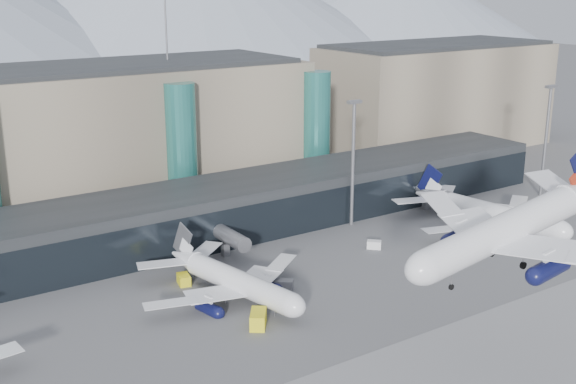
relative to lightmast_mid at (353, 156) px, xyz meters
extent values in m
plane|color=#515154|center=(-30.00, -48.00, -14.42)|extent=(900.00, 900.00, 0.00)
cube|color=black|center=(-30.00, 10.00, -9.42)|extent=(170.00, 18.00, 10.00)
cube|color=black|center=(-30.00, 1.10, -10.42)|extent=(170.00, 0.40, 8.00)
cylinder|color=slate|center=(-30.00, -1.00, -10.22)|extent=(2.80, 14.00, 2.80)
cube|color=slate|center=(-30.00, -1.00, -13.22)|extent=(1.20, 1.20, 2.40)
cylinder|color=slate|center=(20.00, -1.00, -10.22)|extent=(2.80, 14.00, 2.80)
cube|color=slate|center=(20.00, -1.00, -13.22)|extent=(1.20, 1.20, 2.40)
cube|color=gray|center=(-55.00, 42.00, 0.58)|extent=(130.00, 30.00, 30.00)
cube|color=black|center=(-55.00, 42.00, 16.08)|extent=(123.50, 28.00, 1.00)
cube|color=gray|center=(65.00, 42.00, 0.58)|extent=(70.00, 30.00, 30.00)
cube|color=black|center=(65.00, 42.00, 16.08)|extent=(66.50, 28.00, 1.00)
cylinder|color=#29756E|center=(-25.00, 26.00, -0.42)|extent=(6.40, 6.40, 28.00)
cylinder|color=#29756E|center=(10.00, 26.00, -0.42)|extent=(6.40, 6.40, 28.00)
cylinder|color=slate|center=(-20.00, 42.00, 23.58)|extent=(0.40, 0.40, 16.00)
cylinder|color=slate|center=(0.00, 0.00, -1.92)|extent=(0.70, 0.70, 25.00)
cube|color=slate|center=(0.00, 0.00, 10.88)|extent=(3.00, 1.20, 0.60)
cylinder|color=slate|center=(50.00, -8.00, -1.92)|extent=(0.70, 0.70, 25.00)
cube|color=slate|center=(50.00, -8.00, 10.88)|extent=(3.00, 1.20, 0.60)
cylinder|color=silver|center=(-21.21, -56.17, 6.57)|extent=(24.11, 4.08, 3.99)
ellipsoid|color=silver|center=(-33.25, -56.13, 6.57)|extent=(5.60, 4.01, 3.99)
cylinder|color=#0C0E36|center=(-20.88, -62.71, 3.88)|extent=(4.83, 2.21, 2.20)
cube|color=silver|center=(-19.45, -47.57, 5.91)|extent=(12.62, 18.06, 0.20)
cylinder|color=#0C0E36|center=(-20.84, -49.63, 3.88)|extent=(4.83, 2.21, 2.20)
cube|color=silver|center=(-5.70, -51.41, 6.97)|extent=(7.26, 9.51, 0.16)
cylinder|color=slate|center=(-29.64, -56.14, 3.98)|extent=(0.16, 0.16, 3.19)
cylinder|color=black|center=(-29.64, -56.14, 2.58)|extent=(0.71, 0.26, 0.71)
cylinder|color=black|center=(-20.18, -58.57, 2.58)|extent=(0.91, 0.36, 0.91)
cylinder|color=black|center=(-20.16, -53.78, 2.58)|extent=(0.91, 0.36, 0.91)
cylinder|color=silver|center=(-37.74, -17.00, -10.33)|extent=(7.78, 22.46, 3.67)
ellipsoid|color=silver|center=(-35.66, -27.89, -10.33)|extent=(4.57, 5.74, 3.67)
cone|color=silver|center=(-40.42, -3.00, -10.14)|extent=(4.80, 6.91, 3.67)
cube|color=silver|center=(-30.26, -13.96, -10.93)|extent=(15.99, 13.64, 0.18)
cylinder|color=#0C0E36|center=(-31.89, -15.56, -12.81)|extent=(2.82, 4.73, 2.02)
cube|color=silver|center=(-36.07, -2.17, -9.96)|extent=(8.40, 7.63, 0.15)
cube|color=silver|center=(-45.82, -16.93, -10.93)|extent=(16.67, 9.09, 0.18)
cylinder|color=#0C0E36|center=(-43.71, -17.82, -12.81)|extent=(2.82, 4.73, 2.02)
cube|color=silver|center=(-44.78, -3.84, -9.96)|extent=(8.80, 5.46, 0.15)
cube|color=slate|center=(-40.48, -2.69, -7.20)|extent=(1.25, 5.43, 6.47)
cube|color=silver|center=(-40.30, -3.63, -8.31)|extent=(0.94, 3.65, 3.54)
cylinder|color=slate|center=(-36.28, -24.62, -12.71)|extent=(0.15, 0.15, 2.94)
cylinder|color=black|center=(-36.28, -24.62, -14.00)|extent=(0.35, 0.68, 0.65)
cylinder|color=black|center=(-35.76, -15.65, -14.00)|extent=(0.48, 0.88, 0.84)
cylinder|color=black|center=(-40.09, -16.48, -14.00)|extent=(0.48, 0.88, 0.84)
cylinder|color=silver|center=(21.25, -17.00, -9.72)|extent=(7.99, 25.78, 4.22)
ellipsoid|color=silver|center=(23.16, -29.57, -9.72)|extent=(5.05, 6.47, 4.22)
cone|color=silver|center=(18.80, -0.83, -9.51)|extent=(5.26, 7.82, 4.22)
cube|color=silver|center=(29.96, -13.84, -10.42)|extent=(18.55, 15.21, 0.21)
cylinder|color=#0C0E36|center=(28.02, -15.60, -12.57)|extent=(3.06, 5.38, 2.32)
cube|color=silver|center=(23.83, -0.07, -9.30)|extent=(9.75, 8.55, 0.17)
cube|color=silver|center=(12.00, -16.57, -10.42)|extent=(19.17, 11.05, 0.21)
cylinder|color=#0C0E36|center=(14.37, -17.68, -12.57)|extent=(3.06, 5.38, 2.32)
cube|color=silver|center=(13.77, -1.60, -9.30)|extent=(10.12, 6.56, 0.17)
cube|color=#0C0E36|center=(18.74, -0.47, -6.14)|extent=(1.20, 6.26, 7.42)
cube|color=silver|center=(18.91, -1.55, -7.40)|extent=(0.92, 4.21, 4.06)
cylinder|color=slate|center=(22.59, -25.80, -12.46)|extent=(0.17, 0.17, 3.37)
cylinder|color=black|center=(22.59, -25.80, -13.94)|extent=(0.38, 0.78, 0.75)
cylinder|color=black|center=(23.59, -15.54, -13.94)|extent=(0.51, 1.01, 0.96)
cylinder|color=black|center=(18.59, -16.30, -13.94)|extent=(0.51, 1.01, 0.96)
cube|color=yellow|center=(-41.94, -8.34, -13.57)|extent=(2.39, 3.25, 1.69)
cube|color=#4D4D52|center=(-29.57, -19.39, -13.57)|extent=(3.37, 3.23, 1.70)
cube|color=silver|center=(-5.15, -13.17, -13.66)|extent=(2.92, 2.90, 1.52)
cube|color=yellow|center=(-39.68, -27.97, -13.28)|extent=(4.19, 4.60, 2.27)
camera|label=1|loc=(-88.96, -108.81, 33.52)|focal=45.00mm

